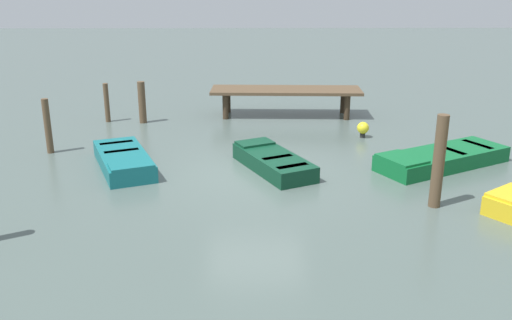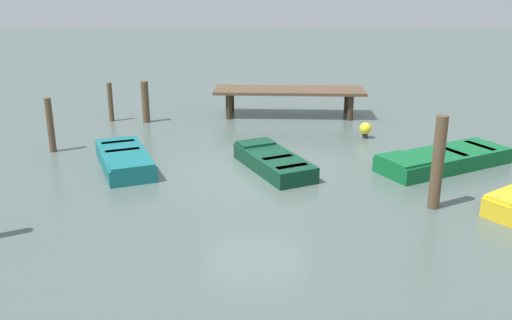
{
  "view_description": "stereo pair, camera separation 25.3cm",
  "coord_description": "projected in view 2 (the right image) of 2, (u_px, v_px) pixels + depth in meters",
  "views": [
    {
      "loc": [
        -0.15,
        -12.93,
        4.67
      ],
      "look_at": [
        0.0,
        0.0,
        0.35
      ],
      "focal_mm": 38.88,
      "sensor_mm": 36.0,
      "label": 1
    },
    {
      "loc": [
        0.1,
        -12.93,
        4.67
      ],
      "look_at": [
        0.0,
        0.0,
        0.35
      ],
      "focal_mm": 38.88,
      "sensor_mm": 36.0,
      "label": 2
    }
  ],
  "objects": [
    {
      "name": "ground_plane",
      "position": [
        256.0,
        173.0,
        13.74
      ],
      "size": [
        80.0,
        80.0,
        0.0
      ],
      "primitive_type": "plane",
      "color": "#4C5B56"
    },
    {
      "name": "dock_segment",
      "position": [
        289.0,
        92.0,
        19.11
      ],
      "size": [
        5.2,
        1.64,
        0.95
      ],
      "rotation": [
        0.0,
        0.0,
        -0.04
      ],
      "color": "brown",
      "rests_on": "ground_plane"
    },
    {
      "name": "rowboat_dark_green",
      "position": [
        273.0,
        161.0,
        13.95
      ],
      "size": [
        2.11,
        2.89,
        0.46
      ],
      "rotation": [
        0.0,
        0.0,
        2.02
      ],
      "color": "#0C3823",
      "rests_on": "ground_plane"
    },
    {
      "name": "rowboat_teal",
      "position": [
        125.0,
        159.0,
        14.12
      ],
      "size": [
        2.12,
        3.09,
        0.46
      ],
      "rotation": [
        0.0,
        0.0,
        5.1
      ],
      "color": "#14666B",
      "rests_on": "ground_plane"
    },
    {
      "name": "rowboat_green",
      "position": [
        443.0,
        159.0,
        14.11
      ],
      "size": [
        3.77,
        2.81,
        0.46
      ],
      "rotation": [
        0.0,
        0.0,
        3.64
      ],
      "color": "#0F602D",
      "rests_on": "ground_plane"
    },
    {
      "name": "mooring_piling_far_right",
      "position": [
        50.0,
        125.0,
        15.21
      ],
      "size": [
        0.18,
        0.18,
        1.52
      ],
      "primitive_type": "cylinder",
      "color": "brown",
      "rests_on": "ground_plane"
    },
    {
      "name": "mooring_piling_mid_left",
      "position": [
        145.0,
        102.0,
        18.33
      ],
      "size": [
        0.24,
        0.24,
        1.38
      ],
      "primitive_type": "cylinder",
      "color": "brown",
      "rests_on": "ground_plane"
    },
    {
      "name": "mooring_piling_center",
      "position": [
        110.0,
        102.0,
        18.49
      ],
      "size": [
        0.17,
        0.17,
        1.3
      ],
      "primitive_type": "cylinder",
      "color": "brown",
      "rests_on": "ground_plane"
    },
    {
      "name": "mooring_piling_mid_right",
      "position": [
        438.0,
        163.0,
        11.41
      ],
      "size": [
        0.24,
        0.24,
        2.0
      ],
      "primitive_type": "cylinder",
      "color": "brown",
      "rests_on": "ground_plane"
    },
    {
      "name": "marker_buoy",
      "position": [
        365.0,
        129.0,
        16.64
      ],
      "size": [
        0.36,
        0.36,
        0.48
      ],
      "color": "#262626",
      "rests_on": "ground_plane"
    }
  ]
}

